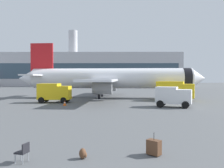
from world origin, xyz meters
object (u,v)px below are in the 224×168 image
object	(u,v)px
fuel_truck	(175,90)
traveller_backpack	(83,154)
cargo_van	(173,96)
gate_chair	(23,151)
safety_cone_mid	(71,95)
safety_cone_outer	(180,96)
safety_cone_near	(187,96)
safety_cone_far	(65,103)
rolling_suitcase	(154,147)
service_truck	(54,92)
airplane_at_gate	(110,79)

from	to	relation	value
fuel_truck	traveller_backpack	world-z (taller)	fuel_truck
cargo_van	gate_chair	world-z (taller)	cargo_van
safety_cone_mid	safety_cone_outer	world-z (taller)	safety_cone_mid
gate_chair	safety_cone_near	bearing A→B (deg)	62.38
cargo_van	safety_cone_mid	xyz separation A→B (m)	(-15.87, 15.46, -1.08)
fuel_truck	safety_cone_far	bearing A→B (deg)	-157.34
rolling_suitcase	gate_chair	bearing A→B (deg)	-170.16
cargo_van	safety_cone_mid	distance (m)	22.18
rolling_suitcase	safety_cone_outer	bearing A→B (deg)	72.29
safety_cone_far	safety_cone_outer	world-z (taller)	safety_cone_outer
traveller_backpack	safety_cone_outer	bearing A→B (deg)	67.63
safety_cone_mid	rolling_suitcase	size ratio (longest dim) A/B	0.69
safety_cone_near	traveller_backpack	world-z (taller)	safety_cone_near
fuel_truck	traveller_backpack	xyz separation A→B (m)	(-11.51, -28.34, -1.54)
service_truck	traveller_backpack	world-z (taller)	service_truck
safety_cone_near	rolling_suitcase	size ratio (longest dim) A/B	0.73
safety_cone_far	gate_chair	size ratio (longest dim) A/B	0.78
airplane_at_gate	traveller_backpack	xyz separation A→B (m)	(-0.71, -34.28, -3.42)
safety_cone_outer	rolling_suitcase	bearing A→B (deg)	-107.71
safety_cone_outer	traveller_backpack	size ratio (longest dim) A/B	1.44
airplane_at_gate	gate_chair	world-z (taller)	airplane_at_gate
cargo_van	safety_cone_far	size ratio (longest dim) A/B	7.23
safety_cone_mid	safety_cone_far	distance (m)	13.87
safety_cone_outer	rolling_suitcase	size ratio (longest dim) A/B	0.63
rolling_suitcase	traveller_backpack	bearing A→B (deg)	-171.33
safety_cone_mid	safety_cone_outer	bearing A→B (deg)	-2.05
safety_cone_mid	safety_cone_far	bearing A→B (deg)	-83.47
fuel_truck	rolling_suitcase	bearing A→B (deg)	-106.36
safety_cone_mid	traveller_backpack	world-z (taller)	safety_cone_mid
airplane_at_gate	safety_cone_far	distance (m)	14.62
airplane_at_gate	cargo_van	world-z (taller)	airplane_at_gate
safety_cone_far	traveller_backpack	xyz separation A→B (m)	(5.24, -21.35, -0.10)
airplane_at_gate	safety_cone_far	size ratio (longest dim) A/B	53.55
cargo_van	traveller_backpack	xyz separation A→B (m)	(-9.05, -19.67, -1.22)
fuel_truck	cargo_van	distance (m)	9.02
rolling_suitcase	service_truck	bearing A→B (deg)	113.93
airplane_at_gate	cargo_van	size ratio (longest dim) A/B	7.41
safety_cone_near	safety_cone_mid	size ratio (longest dim) A/B	1.06
gate_chair	safety_cone_far	bearing A→B (deg)	97.02
fuel_truck	safety_cone_far	xyz separation A→B (m)	(-16.75, -7.00, -1.44)
fuel_truck	gate_chair	size ratio (longest dim) A/B	7.51
fuel_truck	gate_chair	distance (m)	32.12
service_truck	safety_cone_outer	xyz separation A→B (m)	(21.83, 9.05, -1.27)
fuel_truck	safety_cone_outer	xyz separation A→B (m)	(2.64, 6.03, -1.43)
safety_cone_outer	safety_cone_near	bearing A→B (deg)	-57.79
safety_cone_near	traveller_backpack	size ratio (longest dim) A/B	1.68
safety_cone_far	rolling_suitcase	bearing A→B (deg)	-67.62
safety_cone_mid	rolling_suitcase	world-z (taller)	rolling_suitcase
fuel_truck	traveller_backpack	distance (m)	30.63
service_truck	gate_chair	bearing A→B (deg)	-78.77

